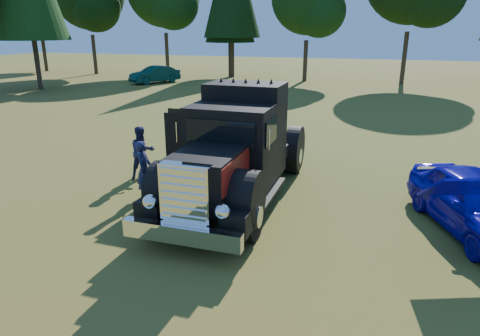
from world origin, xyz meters
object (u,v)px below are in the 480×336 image
(spectator_near, at_px, (144,170))
(diamond_t_truck, at_px, (235,154))
(hotrod_coupe, at_px, (475,202))
(spectator_far, at_px, (142,152))
(distant_teal_car, at_px, (155,75))

(spectator_near, bearing_deg, diamond_t_truck, -85.80)
(diamond_t_truck, height_order, hotrod_coupe, diamond_t_truck)
(diamond_t_truck, relative_size, spectator_near, 4.54)
(hotrod_coupe, relative_size, spectator_far, 2.77)
(spectator_near, height_order, distant_teal_car, spectator_near)
(diamond_t_truck, distance_m, distant_teal_car, 26.63)
(distant_teal_car, bearing_deg, spectator_far, -32.46)
(distant_teal_car, bearing_deg, diamond_t_truck, -27.07)
(spectator_far, bearing_deg, hotrod_coupe, -58.94)
(diamond_t_truck, xyz_separation_m, spectator_far, (-3.25, 0.80, -0.48))
(spectator_far, distance_m, distant_teal_car, 24.28)
(hotrod_coupe, bearing_deg, spectator_far, 174.17)
(hotrod_coupe, height_order, spectator_far, hotrod_coupe)
(spectator_near, relative_size, distant_teal_car, 0.37)
(diamond_t_truck, bearing_deg, distant_teal_car, 123.28)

